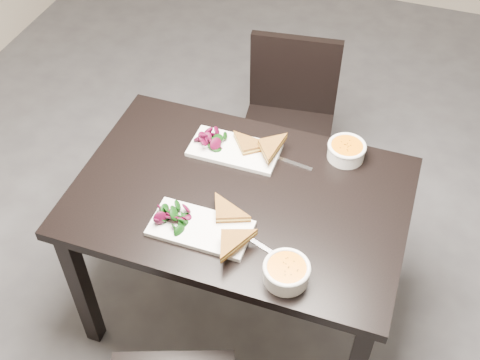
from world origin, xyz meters
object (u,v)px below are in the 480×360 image
Objects in this scene: chair_far at (289,116)px; soup_bowl_near at (286,272)px; plate_near at (201,228)px; plate_far at (234,150)px; soup_bowl_far at (346,150)px; table at (240,211)px.

chair_far is 5.62× the size of soup_bowl_near.
plate_far is (-0.02, 0.40, -0.00)m from plate_near.
soup_bowl_far reaches higher than plate_far.
soup_bowl_far reaches higher than plate_near.
plate_near is at bearing -87.12° from plate_far.
plate_near is 2.27× the size of soup_bowl_near.
plate_near is at bearing -127.24° from soup_bowl_far.
soup_bowl_near is (0.28, -1.08, 0.30)m from chair_far.
plate_far is at bearing 114.72° from table.
soup_bowl_near is 0.61m from plate_far.
table is 0.46m from soup_bowl_far.
soup_bowl_near is at bearing -54.96° from plate_far.
chair_far is at bearing 104.55° from soup_bowl_near.
soup_bowl_near is at bearing -16.17° from plate_near.
soup_bowl_far is at bearing 15.04° from plate_far.
soup_bowl_far is at bearing 84.29° from soup_bowl_near.
plate_near reaches higher than table.
soup_bowl_near is at bearing -49.24° from table.
soup_bowl_far is (0.32, 0.31, 0.14)m from table.
plate_near is 0.65m from soup_bowl_far.
soup_bowl_near is (0.26, -0.30, 0.14)m from table.
plate_far is at bearing -104.21° from chair_far.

